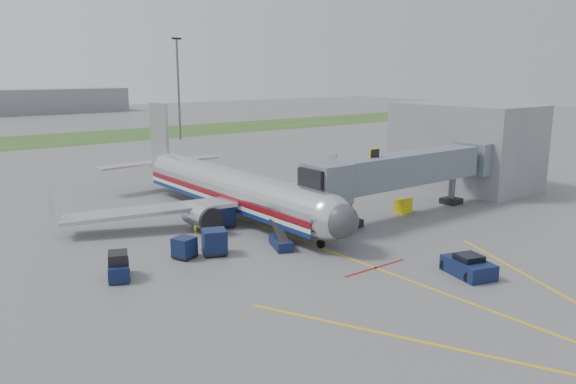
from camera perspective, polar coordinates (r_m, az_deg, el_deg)
ground at (r=43.77m, az=5.07°, el=-6.28°), size 400.00×400.00×0.00m
grass_strip at (r=124.40m, az=-24.42°, el=4.72°), size 300.00×25.00×0.01m
apron_markings at (r=39.00m, az=12.55°, el=-8.88°), size 21.52×50.00×0.01m
airliner at (r=54.84m, az=-5.75°, el=0.36°), size 32.10×35.67×10.25m
jet_bridge at (r=55.09m, az=11.47°, el=2.16°), size 25.30×4.00×6.90m
terminal at (r=71.49m, az=17.51°, el=4.53°), size 10.00×16.00×10.00m
light_mast_right at (r=118.12m, az=-11.07°, el=10.48°), size 2.00×0.44×20.40m
pushback_tug at (r=40.98m, az=17.86°, el=-7.23°), size 3.09×4.03×1.49m
baggage_tug at (r=40.06m, az=-16.83°, el=-7.30°), size 2.24×2.97×1.86m
baggage_cart_a at (r=43.56m, az=-7.48°, el=-5.05°), size 2.35×2.35×1.96m
baggage_cart_b at (r=51.01m, az=-6.64°, el=-2.48°), size 1.89×1.89×1.93m
baggage_cart_c at (r=43.11m, az=-10.49°, el=-5.59°), size 1.92×1.92×1.61m
belt_loader at (r=45.05m, az=-0.76°, el=-5.08°), size 2.32×3.88×1.84m
ground_power_cart at (r=57.06m, az=11.61°, el=-1.40°), size 1.89×1.42×1.37m
ramp_worker at (r=49.30m, az=-9.33°, el=-3.27°), size 0.68×0.72×1.66m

